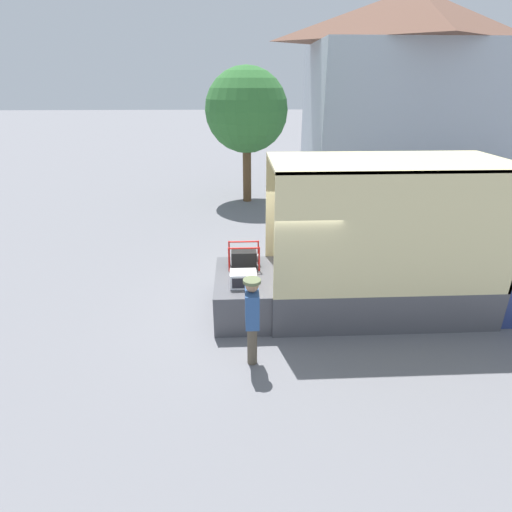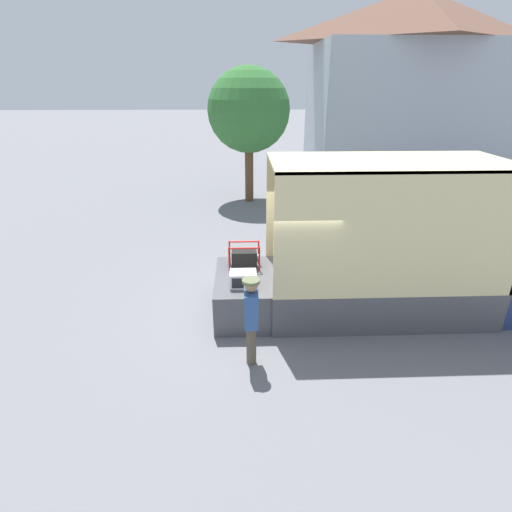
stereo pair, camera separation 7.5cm
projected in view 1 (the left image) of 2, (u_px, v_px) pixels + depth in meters
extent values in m
plane|color=slate|center=(268.00, 310.00, 9.15)|extent=(160.00, 160.00, 0.00)
cube|color=#4C4C51|center=(373.00, 290.00, 9.08)|extent=(4.78, 2.21, 0.89)
cube|color=beige|center=(367.00, 205.00, 9.40)|extent=(4.78, 0.06, 2.49)
cube|color=beige|center=(402.00, 237.00, 7.42)|extent=(4.78, 0.06, 2.49)
cube|color=beige|center=(491.00, 218.00, 8.51)|extent=(0.06, 2.21, 2.49)
cube|color=beige|center=(390.00, 161.00, 7.93)|extent=(4.78, 2.21, 0.06)
cylinder|color=yellow|center=(364.00, 270.00, 8.61)|extent=(0.28, 0.28, 0.35)
cube|color=#2D7F33|center=(343.00, 259.00, 9.30)|extent=(0.44, 0.32, 0.26)
cube|color=#4C4C51|center=(242.00, 293.00, 8.95)|extent=(1.18, 2.10, 0.89)
cube|color=white|center=(243.00, 279.00, 8.27)|extent=(0.55, 0.38, 0.32)
cube|color=black|center=(241.00, 283.00, 8.08)|extent=(0.35, 0.01, 0.22)
cube|color=black|center=(244.00, 259.00, 9.09)|extent=(0.57, 0.35, 0.41)
cylinder|color=slate|center=(254.00, 258.00, 9.09)|extent=(0.21, 0.19, 0.19)
cylinder|color=red|center=(229.00, 260.00, 8.86)|extent=(0.04, 0.04, 0.57)
cylinder|color=red|center=(259.00, 259.00, 8.89)|extent=(0.04, 0.04, 0.57)
cylinder|color=red|center=(229.00, 253.00, 9.23)|extent=(0.04, 0.04, 0.57)
cylinder|color=red|center=(258.00, 252.00, 9.26)|extent=(0.04, 0.04, 0.57)
cylinder|color=red|center=(244.00, 248.00, 8.77)|extent=(0.67, 0.04, 0.04)
cylinder|color=red|center=(244.00, 242.00, 9.14)|extent=(0.67, 0.04, 0.04)
cylinder|color=brown|center=(252.00, 344.00, 7.25)|extent=(0.18, 0.18, 0.83)
cube|color=#2D5189|center=(252.00, 308.00, 6.96)|extent=(0.24, 0.44, 0.66)
sphere|color=tan|center=(252.00, 286.00, 6.78)|extent=(0.23, 0.23, 0.23)
cylinder|color=#606B47|center=(252.00, 281.00, 6.75)|extent=(0.31, 0.31, 0.06)
cube|color=#A8B2BC|center=(400.00, 113.00, 21.46)|extent=(9.62, 6.28, 6.73)
pyramid|color=brown|center=(413.00, 15.00, 19.66)|extent=(10.10, 6.59, 2.35)
cylinder|color=brown|center=(247.00, 175.00, 17.30)|extent=(0.36, 0.36, 2.27)
sphere|color=#337033|center=(246.00, 110.00, 16.25)|extent=(3.38, 3.38, 3.38)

